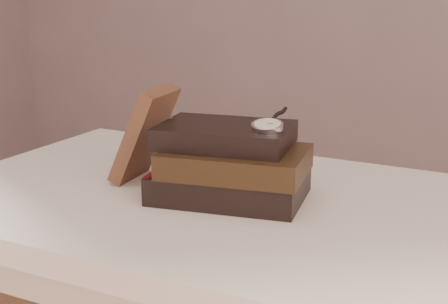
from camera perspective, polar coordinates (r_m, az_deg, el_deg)
The scene contains 5 objects.
table at distance 1.11m, azimuth 0.84°, elevation -8.48°, with size 1.00×0.60×0.75m.
book_stack at distance 1.06m, azimuth 0.55°, elevation -1.11°, with size 0.27×0.20×0.12m.
journal at distance 1.15m, azimuth -6.82°, elevation 1.55°, with size 0.03×0.11×0.17m, color #44271A.
pocket_watch at distance 1.02m, azimuth 3.82°, elevation 2.33°, with size 0.06×0.15×0.02m.
eyeglasses at distance 1.15m, azimuth -2.36°, elevation 0.87°, with size 0.12×0.13×0.05m.
Camera 1 is at (0.45, -0.56, 1.10)m, focal length 53.34 mm.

